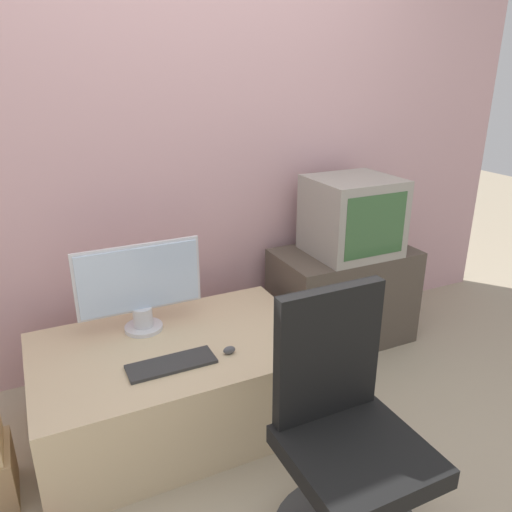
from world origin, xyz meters
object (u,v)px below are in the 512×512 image
Objects in this scene: keyboard at (171,364)px; office_chair at (346,451)px; mouse at (229,350)px; main_monitor at (140,286)px; crt_tv at (352,216)px.

office_chair reaches higher than keyboard.
mouse reaches higher than keyboard.
keyboard is at bearing -85.24° from main_monitor.
crt_tv reaches higher than main_monitor.
keyboard is 0.40× the size of office_chair.
main_monitor is 1.16m from office_chair.
mouse is 0.12× the size of crt_tv.
main_monitor is 0.63× the size of office_chair.
keyboard is 6.66× the size of mouse.
crt_tv reaches higher than office_chair.
mouse is at bearing 103.22° from office_chair.
main_monitor reaches higher than keyboard.
mouse is at bearing -53.14° from main_monitor.
office_chair is (0.15, -0.66, -0.07)m from mouse.
main_monitor is 10.48× the size of mouse.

